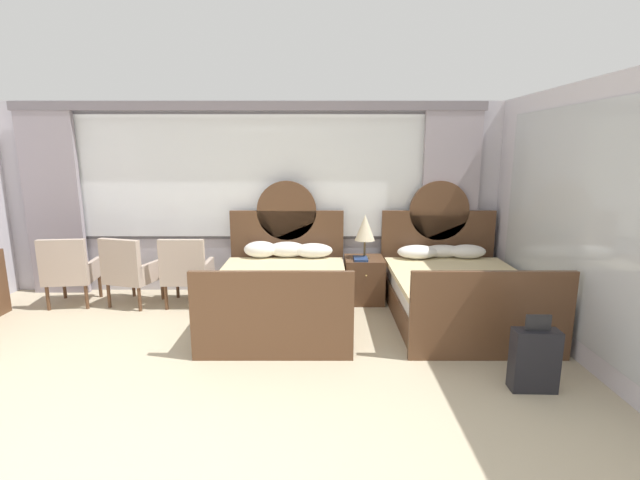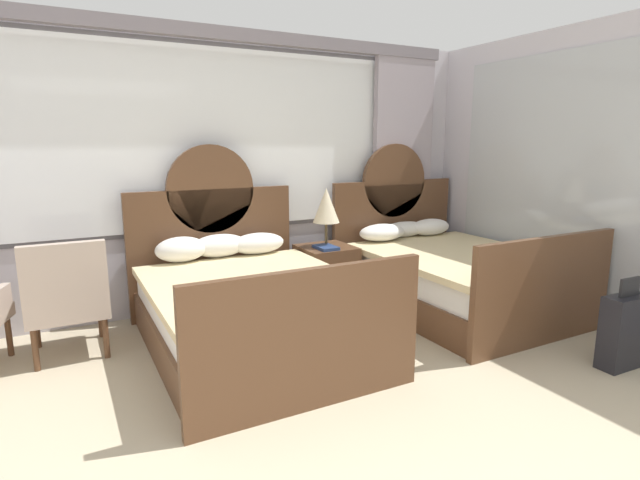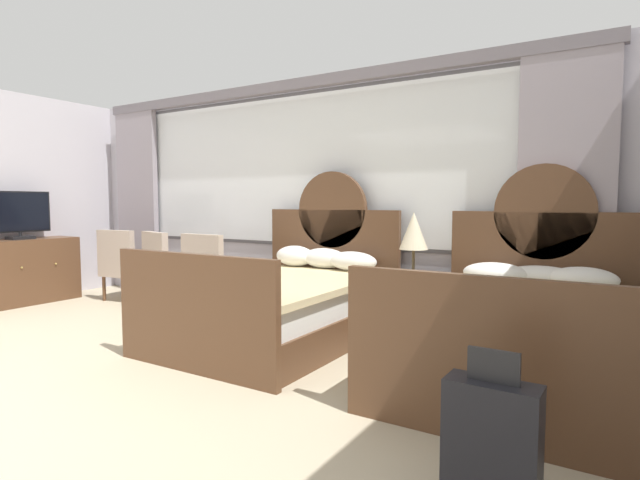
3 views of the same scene
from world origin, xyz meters
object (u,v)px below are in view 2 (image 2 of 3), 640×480
armchair_by_window_left (67,296)px  nightstand_between_beds (326,275)px  bed_near_mirror (450,273)px  book_on_nightstand (326,247)px  bed_near_window (249,305)px  table_lamp_on_nightstand (326,206)px  suitcase_on_floor (624,331)px

armchair_by_window_left → nightstand_between_beds: bearing=4.4°
bed_near_mirror → book_on_nightstand: bed_near_mirror is taller
bed_near_window → nightstand_between_beds: 1.25m
armchair_by_window_left → table_lamp_on_nightstand: bearing=4.5°
book_on_nightstand → suitcase_on_floor: size_ratio=0.38×
suitcase_on_floor → bed_near_mirror: bearing=95.9°
nightstand_between_beds → book_on_nightstand: size_ratio=2.33×
suitcase_on_floor → book_on_nightstand: bearing=120.5°
bed_near_mirror → nightstand_between_beds: size_ratio=3.52×
bed_near_mirror → nightstand_between_beds: (-1.07, 0.64, -0.04)m
bed_near_mirror → book_on_nightstand: (-1.13, 0.54, 0.28)m
bed_near_window → bed_near_mirror: 2.13m
bed_near_mirror → book_on_nightstand: 1.28m
bed_near_mirror → suitcase_on_floor: bed_near_mirror is taller
table_lamp_on_nightstand → book_on_nightstand: size_ratio=2.28×
bed_near_window → armchair_by_window_left: (-1.29, 0.46, 0.14)m
bed_near_window → table_lamp_on_nightstand: (1.07, 0.65, 0.67)m
bed_near_window → book_on_nightstand: (1.01, 0.54, 0.27)m
bed_near_mirror → armchair_by_window_left: size_ratio=2.29×
nightstand_between_beds → book_on_nightstand: book_on_nightstand is taller
bed_near_window → table_lamp_on_nightstand: bearing=31.2°
nightstand_between_beds → table_lamp_on_nightstand: 0.71m
table_lamp_on_nightstand → armchair_by_window_left: (-2.36, -0.19, -0.53)m
bed_near_window → suitcase_on_floor: 2.84m
bed_near_mirror → nightstand_between_beds: 1.25m
bed_near_window → book_on_nightstand: bearing=28.1°
armchair_by_window_left → suitcase_on_floor: 4.18m
book_on_nightstand → armchair_by_window_left: (-2.30, -0.08, -0.13)m
nightstand_between_beds → armchair_by_window_left: size_ratio=0.65×
bed_near_window → bed_near_mirror: same height
table_lamp_on_nightstand → suitcase_on_floor: bearing=-61.8°
nightstand_between_beds → table_lamp_on_nightstand: (0.00, 0.00, 0.71)m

